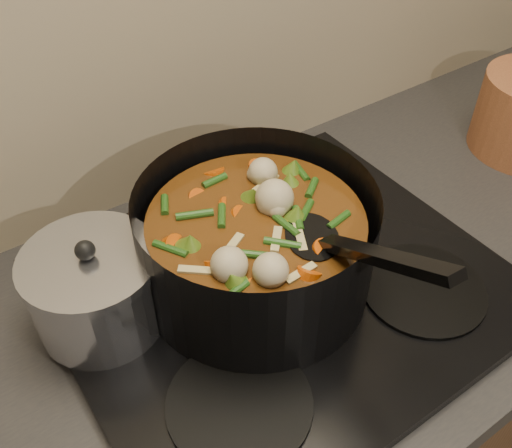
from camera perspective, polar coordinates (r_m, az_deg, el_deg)
counter at (r=1.24m, az=1.83°, el=-20.55°), size 2.64×0.64×0.91m
stovetop at (r=0.85m, az=2.51°, el=-6.22°), size 0.62×0.54×0.03m
stockpot at (r=0.79m, az=0.04°, el=-2.09°), size 0.39×0.48×0.24m
saucepan at (r=0.78m, az=-15.70°, el=-6.28°), size 0.18×0.18×0.15m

